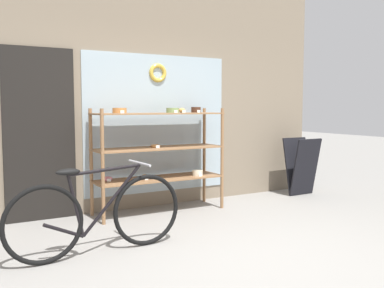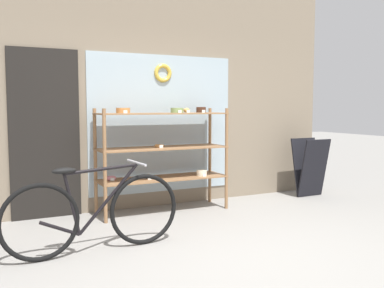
{
  "view_description": "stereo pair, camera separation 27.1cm",
  "coord_description": "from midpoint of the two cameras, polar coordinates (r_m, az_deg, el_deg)",
  "views": [
    {
      "loc": [
        -2.31,
        -3.09,
        1.39
      ],
      "look_at": [
        0.03,
        1.04,
        0.97
      ],
      "focal_mm": 40.0,
      "sensor_mm": 36.0,
      "label": 1
    },
    {
      "loc": [
        -2.07,
        -3.21,
        1.39
      ],
      "look_at": [
        0.03,
        1.04,
        0.97
      ],
      "focal_mm": 40.0,
      "sensor_mm": 36.0,
      "label": 2
    }
  ],
  "objects": [
    {
      "name": "ground_plane",
      "position": [
        4.08,
        5.19,
        -14.9
      ],
      "size": [
        30.0,
        30.0,
        0.0
      ],
      "primitive_type": "plane",
      "color": "gray"
    },
    {
      "name": "storefront_facade",
      "position": [
        5.93,
        -8.21,
        7.58
      ],
      "size": [
        5.83,
        0.13,
        3.4
      ],
      "color": "gray",
      "rests_on": "ground_plane"
    },
    {
      "name": "display_case",
      "position": [
        5.62,
        -5.77,
        -0.41
      ],
      "size": [
        1.72,
        0.52,
        1.38
      ],
      "color": "#8E6642",
      "rests_on": "ground_plane"
    },
    {
      "name": "bicycle",
      "position": [
        4.17,
        -14.29,
        -9.11
      ],
      "size": [
        1.72,
        0.46,
        0.85
      ],
      "rotation": [
        0.0,
        0.0,
        0.06
      ],
      "color": "black",
      "rests_on": "ground_plane"
    },
    {
      "name": "sandwich_board",
      "position": [
        6.91,
        13.31,
        -2.93
      ],
      "size": [
        0.48,
        0.38,
        0.89
      ],
      "rotation": [
        0.0,
        0.0,
        0.01
      ],
      "color": "black",
      "rests_on": "ground_plane"
    }
  ]
}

